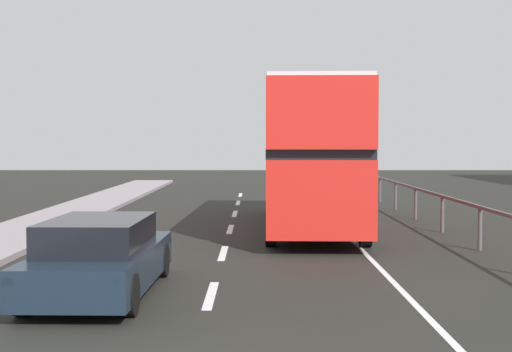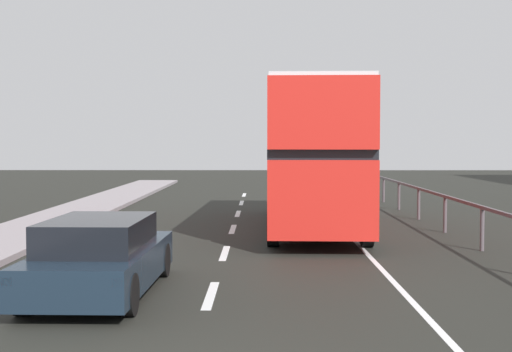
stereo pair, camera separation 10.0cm
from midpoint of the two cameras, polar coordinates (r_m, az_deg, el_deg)
The scene contains 4 objects.
lane_paint_markings at distance 15.37m, azimuth 4.90°, elevation -6.98°, with size 3.43×46.00×0.01m.
bridge_side_railing at distance 16.45m, azimuth 19.15°, elevation -3.44°, with size 0.10×42.00×1.07m.
double_decker_bus_red at distance 21.92m, azimuth 4.71°, elevation 1.77°, with size 2.92×11.16×4.16m.
hatchback_car_near at distance 12.68m, azimuth -11.79°, elevation -6.20°, with size 1.87×4.63×1.31m.
Camera 2 is at (0.86, -6.49, 2.58)m, focal length 51.35 mm.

